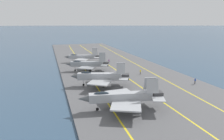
% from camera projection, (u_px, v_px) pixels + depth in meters
% --- Properties ---
extents(ground_plane, '(2000.00, 2000.00, 0.00)m').
position_uv_depth(ground_plane, '(117.00, 72.00, 73.37)').
color(ground_plane, '#334C66').
extents(carrier_deck, '(190.67, 40.08, 0.40)m').
position_uv_depth(carrier_deck, '(117.00, 71.00, 73.32)').
color(carrier_deck, '#565659').
rests_on(carrier_deck, ground).
extents(deck_stripe_foul_line, '(171.39, 9.38, 0.01)m').
position_uv_depth(deck_stripe_foul_line, '(144.00, 68.00, 76.57)').
color(deck_stripe_foul_line, yellow).
rests_on(deck_stripe_foul_line, carrier_deck).
extents(deck_stripe_centerline, '(171.60, 0.36, 0.01)m').
position_uv_depth(deck_stripe_centerline, '(117.00, 71.00, 73.28)').
color(deck_stripe_centerline, yellow).
rests_on(deck_stripe_centerline, carrier_deck).
extents(deck_stripe_edge_line, '(171.53, 5.63, 0.01)m').
position_uv_depth(deck_stripe_edge_line, '(87.00, 73.00, 69.99)').
color(deck_stripe_edge_line, yellow).
rests_on(deck_stripe_edge_line, carrier_deck).
extents(parked_jet_nearest, '(12.53, 17.35, 6.38)m').
position_uv_depth(parked_jet_nearest, '(123.00, 97.00, 40.32)').
color(parked_jet_nearest, '#A8AAAF').
rests_on(parked_jet_nearest, carrier_deck).
extents(parked_jet_second, '(13.29, 16.38, 6.60)m').
position_uv_depth(parked_jet_second, '(101.00, 76.00, 55.14)').
color(parked_jet_second, '#A8AAAF').
rests_on(parked_jet_second, carrier_deck).
extents(parked_jet_third, '(12.36, 15.76, 6.78)m').
position_uv_depth(parked_jet_third, '(88.00, 64.00, 72.15)').
color(parked_jet_third, '#93999E').
rests_on(parked_jet_third, carrier_deck).
extents(parked_jet_fourth, '(13.55, 15.83, 6.48)m').
position_uv_depth(parked_jet_fourth, '(83.00, 57.00, 87.87)').
color(parked_jet_fourth, '#A8AAAF').
rests_on(parked_jet_fourth, carrier_deck).
extents(crew_yellow_vest, '(0.44, 0.46, 1.73)m').
position_uv_depth(crew_yellow_vest, '(140.00, 72.00, 67.72)').
color(crew_yellow_vest, '#4C473D').
rests_on(crew_yellow_vest, carrier_deck).
extents(crew_blue_vest, '(0.40, 0.29, 1.77)m').
position_uv_depth(crew_blue_vest, '(195.00, 81.00, 57.27)').
color(crew_blue_vest, '#232328').
rests_on(crew_blue_vest, carrier_deck).
extents(crew_purple_vest, '(0.45, 0.40, 1.79)m').
position_uv_depth(crew_purple_vest, '(109.00, 61.00, 86.18)').
color(crew_purple_vest, '#383328').
rests_on(crew_purple_vest, carrier_deck).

